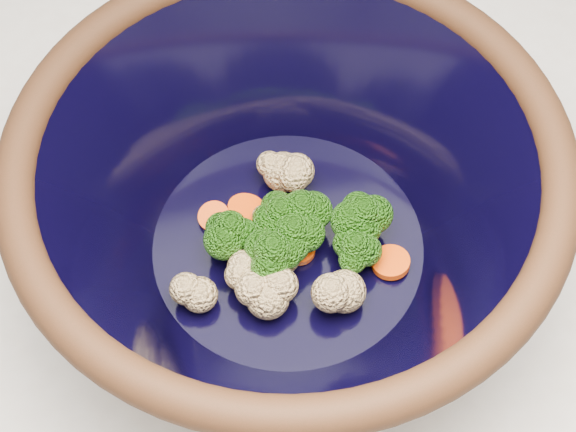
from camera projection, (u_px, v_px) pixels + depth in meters
The scene contains 3 objects.
counter at pixel (266, 422), 1.06m from camera, with size 1.20×1.20×0.90m, color silver.
mixing_bowl at pixel (288, 204), 0.59m from camera, with size 0.45×0.45×0.17m.
vegetable_pile at pixel (291, 235), 0.62m from camera, with size 0.18×0.15×0.05m.
Camera 1 is at (-0.04, -0.33, 1.49)m, focal length 50.00 mm.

